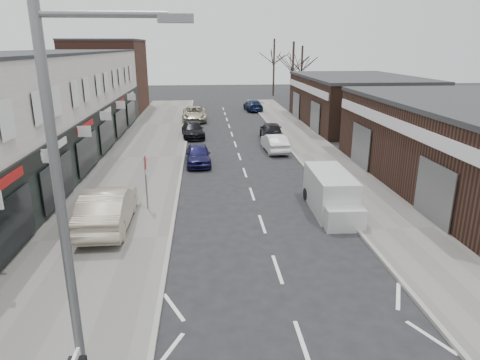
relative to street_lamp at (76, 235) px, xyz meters
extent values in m
cube|color=slate|center=(-2.22, 22.80, -4.56)|extent=(5.50, 64.00, 0.12)
cube|color=slate|center=(10.28, 22.80, -4.56)|extent=(3.50, 64.00, 0.12)
cube|color=silver|center=(-8.97, 20.30, -1.07)|extent=(8.00, 41.00, 7.10)
cube|color=#4E2C21|center=(-8.97, 45.80, -0.62)|extent=(8.00, 10.00, 8.00)
cube|color=#352118|center=(17.03, 34.80, -2.37)|extent=(10.00, 16.00, 4.50)
cylinder|color=slate|center=(-0.17, 0.00, -0.50)|extent=(0.16, 0.16, 8.00)
cylinder|color=slate|center=(0.73, 0.00, 3.30)|extent=(1.80, 0.10, 0.10)
cube|color=slate|center=(1.73, 0.00, 3.25)|extent=(0.50, 0.22, 0.12)
cylinder|color=slate|center=(-0.67, 12.80, -3.25)|extent=(0.07, 0.07, 2.50)
cube|color=white|center=(-0.62, 12.80, -2.65)|extent=(0.04, 0.45, 0.25)
cube|color=silver|center=(7.92, 12.24, -3.69)|extent=(1.80, 4.13, 1.86)
cube|color=silver|center=(7.92, 9.85, -4.14)|extent=(1.66, 0.76, 0.98)
cylinder|color=black|center=(7.17, 10.81, -4.31)|extent=(0.20, 0.62, 0.62)
cylinder|color=black|center=(8.68, 10.81, -4.31)|extent=(0.20, 0.62, 0.62)
cylinder|color=black|center=(7.17, 13.67, -4.31)|extent=(0.20, 0.62, 0.62)
cylinder|color=black|center=(8.68, 13.67, -4.31)|extent=(0.20, 0.62, 0.62)
imported|color=#AA9D88|center=(-2.06, 10.83, -3.64)|extent=(1.90, 5.23, 1.71)
imported|color=black|center=(-2.70, 11.00, -3.69)|extent=(0.62, 0.43, 1.62)
imported|color=#161440|center=(1.64, 21.00, -3.95)|extent=(1.75, 3.98, 1.34)
imported|color=black|center=(1.13, 29.80, -3.98)|extent=(2.20, 4.54, 1.27)
imported|color=#B0A78C|center=(1.13, 38.11, -3.89)|extent=(2.54, 5.32, 1.46)
imported|color=silver|center=(7.24, 24.08, -3.96)|extent=(1.61, 4.07, 1.32)
imported|color=black|center=(7.62, 28.17, -3.86)|extent=(2.17, 4.60, 1.52)
imported|color=#121C3A|center=(8.03, 44.89, -3.97)|extent=(2.12, 4.62, 1.31)
camera|label=1|loc=(2.08, -6.43, 2.89)|focal=32.00mm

